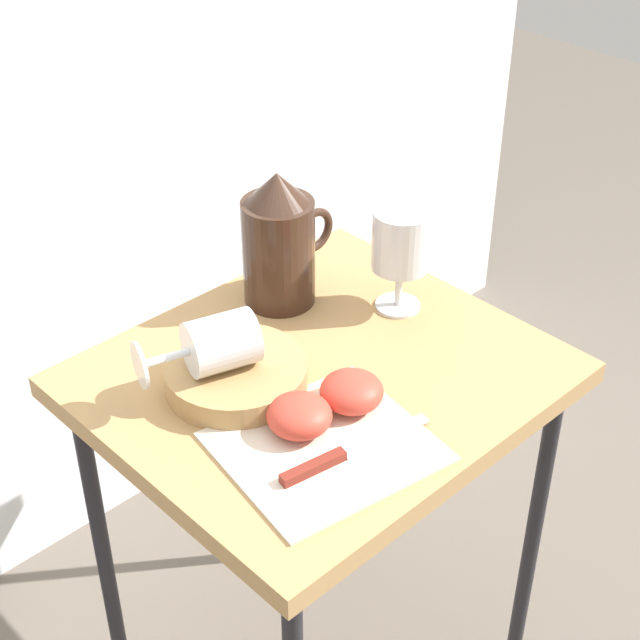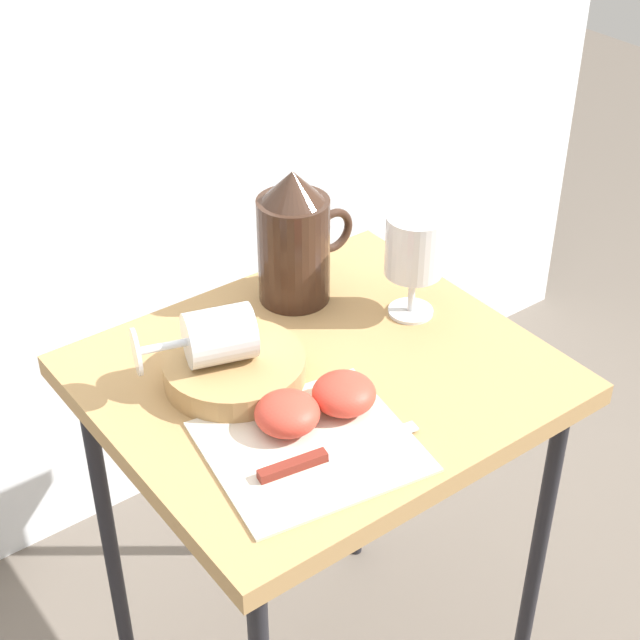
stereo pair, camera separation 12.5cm
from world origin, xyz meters
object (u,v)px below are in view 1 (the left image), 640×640
at_px(basket_tray, 236,375).
at_px(apple_half_left, 299,415).
at_px(apple_half_right, 352,391).
at_px(table, 320,410).
at_px(wine_glass_tipped_near, 218,344).
at_px(wine_glass_upright, 401,245).
at_px(knife, 335,458).
at_px(pitcher, 279,250).

relative_size(basket_tray, apple_half_left, 2.31).
distance_m(apple_half_left, apple_half_right, 0.08).
xyz_separation_m(table, apple_half_left, (-0.10, -0.07, 0.09)).
bearing_deg(wine_glass_tipped_near, wine_glass_upright, -5.51).
relative_size(wine_glass_upright, apple_half_left, 1.95).
distance_m(apple_half_left, knife, 0.07).
relative_size(basket_tray, knife, 0.88).
height_order(apple_half_left, apple_half_right, same).
bearing_deg(apple_half_right, basket_tray, 119.74).
bearing_deg(pitcher, wine_glass_upright, -51.03).
xyz_separation_m(basket_tray, wine_glass_upright, (0.28, -0.02, 0.08)).
bearing_deg(table, wine_glass_upright, 9.59).
height_order(basket_tray, apple_half_left, apple_half_left).
bearing_deg(basket_tray, apple_half_right, -60.26).
relative_size(pitcher, apple_half_left, 2.53).
distance_m(basket_tray, wine_glass_tipped_near, 0.06).
bearing_deg(table, apple_half_right, -106.48).
relative_size(wine_glass_upright, wine_glass_tipped_near, 0.95).
distance_m(basket_tray, pitcher, 0.22).
xyz_separation_m(apple_half_left, knife, (-0.01, -0.07, -0.02)).
height_order(wine_glass_upright, apple_half_left, wine_glass_upright).
bearing_deg(apple_half_right, apple_half_left, 171.98).
relative_size(apple_half_right, knife, 0.38).
bearing_deg(knife, apple_half_left, 83.36).
height_order(basket_tray, wine_glass_upright, wine_glass_upright).
xyz_separation_m(basket_tray, pitcher, (0.18, 0.11, 0.06)).
bearing_deg(basket_tray, wine_glass_upright, -3.86).
distance_m(basket_tray, apple_half_left, 0.12).
xyz_separation_m(table, wine_glass_upright, (0.18, 0.03, 0.17)).
relative_size(table, wine_glass_upright, 4.43).
bearing_deg(basket_tray, knife, -93.15).
bearing_deg(wine_glass_tipped_near, apple_half_left, -82.96).
distance_m(pitcher, apple_half_left, 0.30).
bearing_deg(apple_half_left, wine_glass_upright, 19.61).
bearing_deg(wine_glass_tipped_near, knife, -87.68).
bearing_deg(apple_half_left, pitcher, 52.58).
height_order(table, knife, knife).
xyz_separation_m(pitcher, knife, (-0.19, -0.30, -0.07)).
bearing_deg(basket_tray, pitcher, 32.60).
distance_m(wine_glass_upright, wine_glass_tipped_near, 0.30).
bearing_deg(knife, wine_glass_upright, 30.21).
distance_m(wine_glass_tipped_near, apple_half_left, 0.14).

